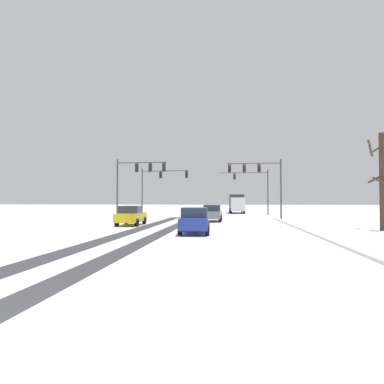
{
  "coord_description": "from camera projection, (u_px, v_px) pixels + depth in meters",
  "views": [
    {
      "loc": [
        3.26,
        -5.6,
        2.06
      ],
      "look_at": [
        0.0,
        22.52,
        2.8
      ],
      "focal_mm": 30.44,
      "sensor_mm": 36.0,
      "label": 1
    }
  ],
  "objects": [
    {
      "name": "ground_plane",
      "position": [
        49.0,
        314.0,
        5.89
      ],
      "size": [
        300.0,
        300.0,
        0.0
      ],
      "primitive_type": "plane",
      "color": "silver"
    },
    {
      "name": "wheel_track_left_lane",
      "position": [
        166.0,
        231.0,
        21.98
      ],
      "size": [
        0.96,
        35.4,
        0.01
      ],
      "primitive_type": "cube",
      "color": "#38383D",
      "rests_on": "ground"
    },
    {
      "name": "wheel_track_right_lane",
      "position": [
        134.0,
        231.0,
        22.24
      ],
      "size": [
        1.12,
        35.4,
        0.01
      ],
      "primitive_type": "cube",
      "color": "#38383D",
      "rests_on": "ground"
    },
    {
      "name": "sidewalk_kerb_right",
      "position": [
        348.0,
        235.0,
        19.1
      ],
      "size": [
        4.0,
        35.4,
        0.12
      ],
      "primitive_type": "cube",
      "color": "white",
      "rests_on": "ground"
    },
    {
      "name": "traffic_signal_near_left",
      "position": [
        137.0,
        175.0,
        34.72
      ],
      "size": [
        5.48,
        0.45,
        6.5
      ],
      "color": "#47474C",
      "rests_on": "ground"
    },
    {
      "name": "traffic_signal_far_left",
      "position": [
        158.0,
        181.0,
        44.52
      ],
      "size": [
        6.67,
        0.64,
        6.5
      ],
      "color": "#47474C",
      "rests_on": "ground"
    },
    {
      "name": "traffic_signal_near_right",
      "position": [
        259.0,
        175.0,
        35.18
      ],
      "size": [
        5.87,
        0.44,
        6.5
      ],
      "color": "#47474C",
      "rests_on": "ground"
    },
    {
      "name": "traffic_signal_far_right",
      "position": [
        254.0,
        184.0,
        47.01
      ],
      "size": [
        6.92,
        0.54,
        6.5
      ],
      "color": "#47474C",
      "rests_on": "ground"
    },
    {
      "name": "car_grey_lead",
      "position": [
        212.0,
        213.0,
        32.02
      ],
      "size": [
        1.87,
        4.12,
        1.62
      ],
      "color": "slate",
      "rests_on": "ground"
    },
    {
      "name": "car_yellow_cab_second",
      "position": [
        131.0,
        215.0,
        26.96
      ],
      "size": [
        1.92,
        4.14,
        1.62
      ],
      "color": "yellow",
      "rests_on": "ground"
    },
    {
      "name": "car_blue_third",
      "position": [
        195.0,
        220.0,
        20.36
      ],
      "size": [
        2.0,
        4.19,
        1.62
      ],
      "color": "#233899",
      "rests_on": "ground"
    },
    {
      "name": "box_truck_delivery",
      "position": [
        237.0,
        203.0,
        52.89
      ],
      "size": [
        2.51,
        7.48,
        3.02
      ],
      "color": "silver",
      "rests_on": "ground"
    },
    {
      "name": "bare_tree_sidewalk_mid",
      "position": [
        382.0,
        178.0,
        22.27
      ],
      "size": [
        2.2,
        2.0,
        7.27
      ],
      "color": "#423023",
      "rests_on": "ground"
    }
  ]
}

